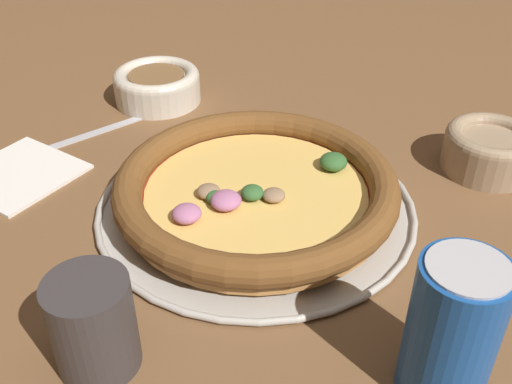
# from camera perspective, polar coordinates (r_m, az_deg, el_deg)

# --- Properties ---
(ground_plane) EXTENTS (3.00, 3.00, 0.00)m
(ground_plane) POSITION_cam_1_polar(r_m,az_deg,el_deg) (0.65, 0.00, -1.66)
(ground_plane) COLOR brown
(pizza_tray) EXTENTS (0.34, 0.34, 0.01)m
(pizza_tray) POSITION_cam_1_polar(r_m,az_deg,el_deg) (0.65, 0.00, -1.37)
(pizza_tray) COLOR #B7B2A8
(pizza_tray) RESTS_ON ground_plane
(pizza) EXTENTS (0.30, 0.30, 0.04)m
(pizza) POSITION_cam_1_polar(r_m,az_deg,el_deg) (0.64, -0.01, 0.34)
(pizza) COLOR #BC7F42
(pizza) RESTS_ON pizza_tray
(bowl_near) EXTENTS (0.11, 0.11, 0.05)m
(bowl_near) POSITION_cam_1_polar(r_m,az_deg,el_deg) (0.76, 21.33, 3.88)
(bowl_near) COLOR #9E8466
(bowl_near) RESTS_ON ground_plane
(bowl_far) EXTENTS (0.12, 0.12, 0.05)m
(bowl_far) POSITION_cam_1_polar(r_m,az_deg,el_deg) (0.88, -9.40, 10.07)
(bowl_far) COLOR beige
(bowl_far) RESTS_ON ground_plane
(drinking_cup) EXTENTS (0.07, 0.07, 0.09)m
(drinking_cup) POSITION_cam_1_polar(r_m,az_deg,el_deg) (0.49, -15.26, -12.12)
(drinking_cup) COLOR #383333
(drinking_cup) RESTS_ON ground_plane
(napkin) EXTENTS (0.12, 0.12, 0.01)m
(napkin) POSITION_cam_1_polar(r_m,az_deg,el_deg) (0.76, -21.69, 1.74)
(napkin) COLOR white
(napkin) RESTS_ON ground_plane
(fork) EXTENTS (0.07, 0.18, 0.00)m
(fork) POSITION_cam_1_polar(r_m,az_deg,el_deg) (0.81, -17.29, 4.69)
(fork) COLOR #B7B7BC
(fork) RESTS_ON ground_plane
(beverage_can) EXTENTS (0.07, 0.07, 0.12)m
(beverage_can) POSITION_cam_1_polar(r_m,az_deg,el_deg) (0.46, 18.16, -12.50)
(beverage_can) COLOR #194C99
(beverage_can) RESTS_ON ground_plane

